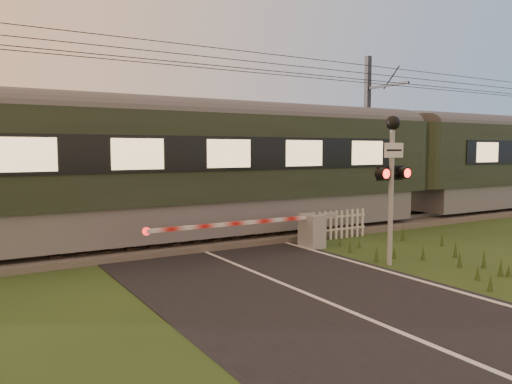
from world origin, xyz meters
TOP-DOWN VIEW (x-y plane):
  - ground at (0.00, 0.00)m, footprint 160.00×160.00m
  - road at (0.02, -0.23)m, footprint 6.00×140.00m
  - track_bed at (0.00, 6.50)m, footprint 140.00×3.40m
  - overhead_wires at (0.00, 6.50)m, footprint 120.00×0.62m
  - train at (9.56, 6.50)m, footprint 44.70×3.08m
  - boom_gate at (2.78, 3.91)m, footprint 6.08×0.76m
  - crossing_signal at (3.35, 1.05)m, footprint 0.96×0.37m
  - picket_fence at (4.46, 4.60)m, footprint 2.75×0.08m
  - catenary_mast at (9.82, 8.72)m, footprint 0.22×2.46m

SIDE VIEW (x-z plane):
  - ground at x=0.00m, z-range 0.00..0.00m
  - road at x=0.02m, z-range 0.00..0.03m
  - track_bed at x=0.00m, z-range -0.13..0.26m
  - picket_fence at x=4.46m, z-range 0.01..0.94m
  - boom_gate at x=2.78m, z-range 0.05..1.06m
  - train at x=9.56m, z-range 0.28..4.45m
  - crossing_signal at x=3.35m, z-range 0.70..4.46m
  - catenary_mast at x=9.82m, z-range 0.14..7.16m
  - overhead_wires at x=0.00m, z-range 5.41..6.04m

